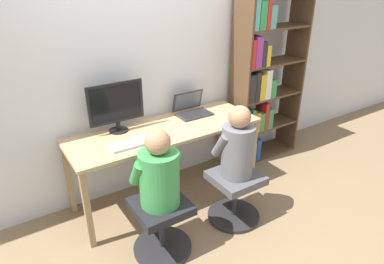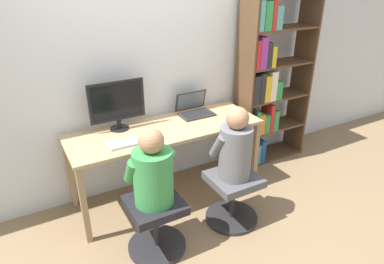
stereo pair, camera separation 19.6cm
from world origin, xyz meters
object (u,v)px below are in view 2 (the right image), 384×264
Objects in this scene: laptop at (195,110)px; desktop_monitor at (117,104)px; office_chair_left at (156,222)px; person_at_laptop at (235,147)px; office_chair_right at (233,195)px; keyboard at (131,141)px; bookshelf at (266,84)px; person_at_monitor at (153,172)px.

desktop_monitor is at bearing 178.32° from laptop.
laptop is 0.72× the size of office_chair_left.
person_at_laptop is at bearing -93.92° from laptop.
office_chair_right is at bearing -93.90° from laptop.
laptop is (0.80, -0.02, -0.20)m from desktop_monitor.
keyboard is at bearing 88.93° from office_chair_left.
desktop_monitor is 1.14m from person_at_laptop.
person_at_laptop is 0.33× the size of bookshelf.
person_at_monitor is at bearing -156.19° from bookshelf.
person_at_laptop reaches higher than laptop.
office_chair_left is at bearing 179.80° from office_chair_right.
person_at_monitor is 1.89m from bookshelf.
office_chair_right is at bearing -90.00° from person_at_laptop.
person_at_laptop is at bearing -0.18° from person_at_monitor.
desktop_monitor is 1.12m from office_chair_left.
person_at_laptop is (-0.00, 0.00, 0.50)m from office_chair_right.
bookshelf reaches higher than person_at_laptop.
office_chair_left is 2.01m from bookshelf.
bookshelf is at bearing -2.13° from desktop_monitor.
bookshelf is (1.70, -0.06, -0.05)m from desktop_monitor.
person_at_laptop is at bearing 0.15° from office_chair_left.
laptop is 0.86m from keyboard.
person_at_laptop reaches higher than person_at_monitor.
office_chair_left is 1.00× the size of office_chair_right.
person_at_laptop is (-0.05, -0.80, -0.05)m from laptop.
person_at_monitor is (-0.01, -0.50, -0.04)m from keyboard.
keyboard is 0.72m from office_chair_left.
laptop is at bearing 86.08° from person_at_laptop.
desktop_monitor is 0.80× the size of person_at_laptop.
bookshelf reaches higher than desktop_monitor.
person_at_monitor is at bearing -91.02° from desktop_monitor.
person_at_monitor is (-0.82, -0.80, -0.07)m from laptop.
laptop is 0.55× the size of person_at_monitor.
person_at_laptop is (0.75, -0.50, -0.02)m from keyboard.
laptop is at bearing 20.24° from keyboard.
desktop_monitor is 1.07× the size of office_chair_left.
laptop is 0.53× the size of person_at_laptop.
person_at_laptop is at bearing -33.70° from keyboard.
desktop_monitor reaches higher than keyboard.
desktop_monitor is 0.27× the size of bookshelf.
person_at_monitor is at bearing 90.00° from office_chair_left.
bookshelf reaches higher than office_chair_left.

